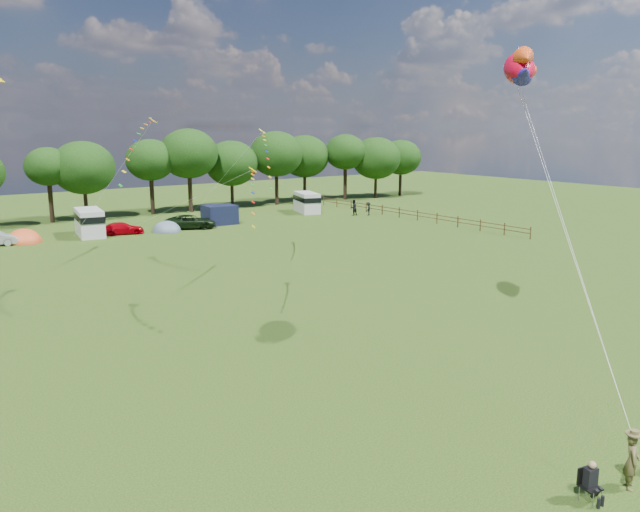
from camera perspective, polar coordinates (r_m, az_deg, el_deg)
ground_plane at (r=27.29m, az=10.15°, el=-11.06°), size 180.00×180.00×0.00m
tree_line at (r=76.10m, az=-18.12°, el=8.06°), size 102.98×10.98×10.27m
fence at (r=72.87m, az=8.08°, el=3.92°), size 0.12×33.12×1.20m
car_c at (r=64.84m, az=-17.59°, el=2.42°), size 4.21×2.61×1.17m
car_d at (r=66.63m, az=-11.75°, el=3.08°), size 5.81×4.38×1.44m
campervan_c at (r=64.97m, az=-20.33°, el=2.97°), size 3.02×5.57×2.59m
campervan_d at (r=77.74m, az=-1.22°, el=4.99°), size 3.60×5.45×2.47m
tent_orange at (r=63.63m, az=-25.42°, el=1.14°), size 3.21×3.51×2.51m
tent_greyblue at (r=65.46m, az=-13.82°, el=2.21°), size 2.89×3.16×2.15m
awning_navy at (r=69.13m, az=-9.16°, el=3.75°), size 3.47×2.87×2.09m
kite_flyer at (r=21.34m, az=26.60°, el=-16.44°), size 0.74×0.70×1.71m
camp_chair at (r=20.26m, az=23.44°, el=-18.05°), size 0.59×0.60×1.25m
fish_kite at (r=32.93m, az=17.81°, el=16.07°), size 3.76×3.81×2.27m
streamer_kite_b at (r=38.72m, az=-16.14°, el=10.26°), size 4.17×4.66×3.78m
streamer_kite_c at (r=34.46m, az=-6.16°, el=6.38°), size 3.03×4.90×2.77m
walker_a at (r=75.19m, az=3.09°, el=4.45°), size 0.94×0.60×1.89m
walker_b at (r=75.30m, az=4.45°, el=4.33°), size 1.12×0.97×1.60m
streamer_kite_d at (r=48.23m, az=-4.99°, el=9.74°), size 2.63×5.08×4.28m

